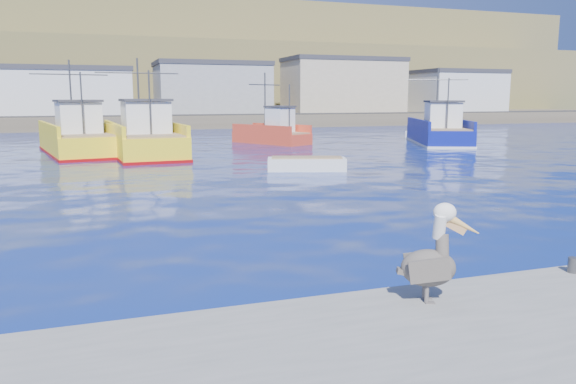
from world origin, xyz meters
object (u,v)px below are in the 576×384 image
(skiff_far, at_px, (418,134))
(pelican, at_px, (431,260))
(boat_orange, at_px, (273,132))
(trawler_yellow_b, at_px, (144,140))
(trawler_blue, at_px, (439,132))
(trawler_yellow_a, at_px, (77,139))
(skiff_mid, at_px, (307,165))

(skiff_far, distance_m, pelican, 47.97)
(boat_orange, bearing_deg, trawler_yellow_b, -150.00)
(trawler_blue, bearing_deg, boat_orange, 160.36)
(trawler_yellow_b, relative_size, pelican, 7.16)
(trawler_blue, distance_m, boat_orange, 13.91)
(trawler_yellow_a, bearing_deg, pelican, -79.19)
(boat_orange, height_order, skiff_mid, boat_orange)
(trawler_yellow_a, xyz_separation_m, skiff_far, (31.50, 7.31, -0.76))
(trawler_yellow_b, height_order, boat_orange, trawler_yellow_b)
(trawler_yellow_a, height_order, trawler_yellow_b, trawler_yellow_b)
(trawler_blue, xyz_separation_m, boat_orange, (-13.10, 4.67, -0.03))
(skiff_far, bearing_deg, trawler_yellow_a, -166.93)
(trawler_blue, height_order, skiff_mid, trawler_blue)
(boat_orange, xyz_separation_m, skiff_mid, (-3.62, -17.46, -0.68))
(boat_orange, xyz_separation_m, skiff_far, (16.05, 3.31, -0.69))
(boat_orange, relative_size, pelican, 4.40)
(trawler_yellow_a, relative_size, trawler_yellow_b, 0.98)
(trawler_yellow_b, height_order, skiff_mid, trawler_yellow_b)
(pelican, bearing_deg, trawler_yellow_b, 93.91)
(trawler_blue, height_order, pelican, trawler_blue)
(trawler_yellow_a, distance_m, skiff_far, 32.34)
(trawler_yellow_a, height_order, pelican, trawler_yellow_a)
(trawler_yellow_a, bearing_deg, boat_orange, 14.54)
(skiff_far, height_order, pelican, pelican)
(trawler_yellow_b, bearing_deg, skiff_far, 19.72)
(trawler_blue, xyz_separation_m, skiff_far, (2.95, 7.98, -0.72))
(skiff_mid, bearing_deg, skiff_far, 46.56)
(trawler_yellow_a, height_order, trawler_blue, trawler_yellow_a)
(trawler_yellow_b, bearing_deg, trawler_yellow_a, 150.29)
(trawler_yellow_b, height_order, skiff_far, trawler_yellow_b)
(trawler_yellow_b, height_order, trawler_blue, trawler_yellow_b)
(skiff_mid, bearing_deg, trawler_yellow_b, 124.45)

